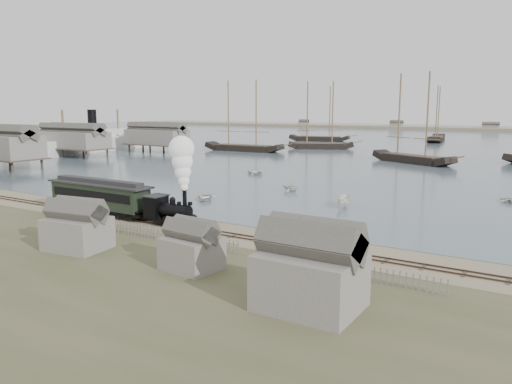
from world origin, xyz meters
The scene contains 23 objects.
ground centered at (0.00, 0.00, 0.00)m, with size 600.00×600.00×0.00m, color gray.
harbor_water centered at (0.00, 170.00, 0.03)m, with size 600.00×336.00×0.06m, color #40505C.
rail_track centered at (0.00, -2.00, 0.04)m, with size 120.00×1.80×0.16m.
picket_fence_west centered at (-6.50, -7.00, 0.00)m, with size 19.00×0.10×1.20m, color slate, non-canonical shape.
picket_fence_east centered at (12.50, -7.50, 0.00)m, with size 15.00×0.10×1.20m, color slate, non-canonical shape.
shed_left centered at (-10.00, -13.00, 0.00)m, with size 5.00×4.00×4.10m, color slate, non-canonical shape.
shed_mid centered at (2.00, -12.00, 0.00)m, with size 4.00×3.50×3.60m, color slate, non-canonical shape.
shed_right centered at (13.00, -14.00, 0.00)m, with size 6.00×5.00×5.10m, color slate, non-canonical shape.
western_wharf centered at (-76.00, 40.00, 4.06)m, with size 36.00×56.00×8.00m, color slate, non-canonical shape.
far_spit centered at (0.00, 250.00, 0.00)m, with size 500.00×20.00×1.80m, color tan.
locomotive centered at (-7.79, -2.00, 4.21)m, with size 7.31×2.73×9.12m.
passenger_coach centered at (-19.93, -2.00, 2.26)m, with size 14.80×2.85×3.59m.
beached_dinghy centered at (-14.15, -0.05, 0.45)m, with size 4.37×3.12×0.90m, color silver.
steamship centered at (-89.00, 55.26, 5.89)m, with size 53.34×8.89×11.67m, color silver, non-canonical shape.
rowboat_0 centered at (-14.94, 11.38, 0.47)m, with size 3.91×2.79×0.81m, color silver.
rowboat_1 centered at (-8.58, 23.77, 0.78)m, with size 2.72×2.35×1.43m, color silver.
rowboat_2 centered at (2.54, 17.01, 0.79)m, with size 3.77×1.42×1.45m, color silver.
rowboat_6 centered at (-23.40, 37.10, 0.47)m, with size 3.96×2.83×0.82m, color silver.
schooner_0 centered at (-52.63, 77.79, 10.06)m, with size 23.87×5.51×20.00m, color black, non-canonical shape.
schooner_1 centered at (-37.06, 95.96, 10.06)m, with size 19.30×4.45×20.00m, color black, non-canonical shape.
schooner_2 centered at (-3.66, 72.15, 10.06)m, with size 20.89×4.82×20.00m, color black, non-canonical shape.
schooner_6 centered at (-52.37, 127.79, 10.06)m, with size 21.97×5.07×20.00m, color black, non-canonical shape.
schooner_7 centered at (-15.37, 149.00, 10.06)m, with size 22.99×5.31×20.00m, color black, non-canonical shape.
Camera 1 is at (25.74, -40.60, 12.30)m, focal length 35.00 mm.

